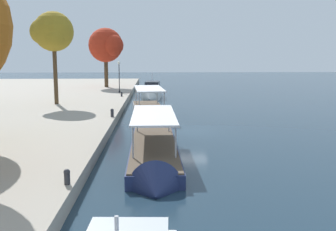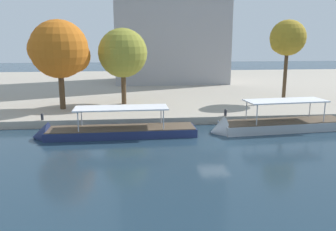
% 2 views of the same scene
% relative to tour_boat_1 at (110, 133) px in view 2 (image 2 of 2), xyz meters
% --- Properties ---
extents(ground_plane, '(220.00, 220.00, 0.00)m').
position_rel_tour_boat_1_xyz_m(ground_plane, '(9.06, -3.28, -0.29)').
color(ground_plane, '#1E3342').
extents(dock_promenade, '(120.00, 55.00, 0.79)m').
position_rel_tour_boat_1_xyz_m(dock_promenade, '(9.06, 30.97, 0.11)').
color(dock_promenade, '#A39989').
rests_on(dock_promenade, ground_plane).
extents(tour_boat_1, '(14.87, 3.06, 3.86)m').
position_rel_tour_boat_1_xyz_m(tour_boat_1, '(0.00, 0.00, 0.00)').
color(tour_boat_1, navy).
rests_on(tour_boat_1, ground_plane).
extents(tour_boat_2, '(14.05, 4.07, 4.15)m').
position_rel_tour_boat_1_xyz_m(tour_boat_2, '(15.94, 0.40, 0.02)').
color(tour_boat_2, '#9EA3A8').
rests_on(tour_boat_2, ground_plane).
extents(mooring_bollard_0, '(0.29, 0.29, 0.70)m').
position_rel_tour_boat_1_xyz_m(mooring_bollard_0, '(-6.89, 3.79, 0.88)').
color(mooring_bollard_0, '#2D2D33').
rests_on(mooring_bollard_0, dock_promenade).
extents(mooring_bollard_1, '(0.31, 0.31, 0.75)m').
position_rel_tour_boat_1_xyz_m(mooring_bollard_1, '(11.95, 3.79, 0.91)').
color(mooring_bollard_1, '#2D2D33').
rests_on(mooring_bollard_1, dock_promenade).
extents(tree_0, '(4.48, 4.75, 10.37)m').
position_rel_tour_boat_1_xyz_m(tree_0, '(21.46, 11.32, 8.52)').
color(tree_0, '#4C3823').
rests_on(tree_0, dock_promenade).
extents(tree_3, '(6.00, 6.13, 9.33)m').
position_rel_tour_boat_1_xyz_m(tree_3, '(1.04, 12.05, 6.89)').
color(tree_3, '#4C3823').
rests_on(tree_3, dock_promenade).
extents(tree_5, '(6.81, 6.57, 10.17)m').
position_rel_tour_boat_1_xyz_m(tree_5, '(-5.95, 9.68, 7.25)').
color(tree_5, '#4C3823').
rests_on(tree_5, dock_promenade).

